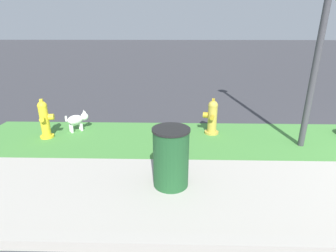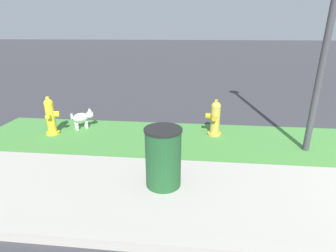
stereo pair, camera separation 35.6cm
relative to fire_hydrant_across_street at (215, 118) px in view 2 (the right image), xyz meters
name	(u,v)px [view 2 (the right image)]	position (x,y,z in m)	size (l,w,h in m)	color
fire_hydrant_across_street	(215,118)	(0.00, 0.00, 0.00)	(0.35, 0.38, 0.76)	gold
fire_hydrant_mid_block	(51,116)	(-3.35, -0.31, 0.02)	(0.33, 0.36, 0.80)	yellow
small_white_dog	(83,118)	(-2.86, 0.09, -0.11)	(0.43, 0.38, 0.43)	white
trash_bin	(163,158)	(-0.82, -1.98, 0.06)	(0.51, 0.51, 0.85)	#1E5128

